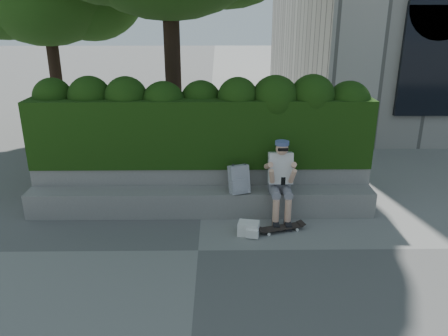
{
  "coord_description": "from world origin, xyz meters",
  "views": [
    {
      "loc": [
        0.31,
        -5.72,
        3.39
      ],
      "look_at": [
        0.4,
        1.0,
        0.95
      ],
      "focal_mm": 35.0,
      "sensor_mm": 36.0,
      "label": 1
    }
  ],
  "objects_px": {
    "person": "(281,177)",
    "backpack_plaid": "(239,179)",
    "backpack_ground": "(248,228)",
    "skateboard": "(281,228)"
  },
  "relations": [
    {
      "from": "person",
      "to": "backpack_plaid",
      "type": "height_order",
      "value": "person"
    },
    {
      "from": "backpack_plaid",
      "to": "skateboard",
      "type": "bearing_deg",
      "value": -59.56
    },
    {
      "from": "skateboard",
      "to": "backpack_ground",
      "type": "relative_size",
      "value": 2.24
    },
    {
      "from": "skateboard",
      "to": "backpack_plaid",
      "type": "xyz_separation_m",
      "value": [
        -0.67,
        0.56,
        0.63
      ]
    },
    {
      "from": "person",
      "to": "backpack_plaid",
      "type": "distance_m",
      "value": 0.7
    },
    {
      "from": "person",
      "to": "skateboard",
      "type": "bearing_deg",
      "value": -93.03
    },
    {
      "from": "person",
      "to": "backpack_plaid",
      "type": "xyz_separation_m",
      "value": [
        -0.69,
        0.08,
        -0.06
      ]
    },
    {
      "from": "person",
      "to": "backpack_ground",
      "type": "bearing_deg",
      "value": -134.28
    },
    {
      "from": "backpack_ground",
      "to": "skateboard",
      "type": "bearing_deg",
      "value": 22.57
    },
    {
      "from": "person",
      "to": "backpack_ground",
      "type": "height_order",
      "value": "person"
    }
  ]
}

